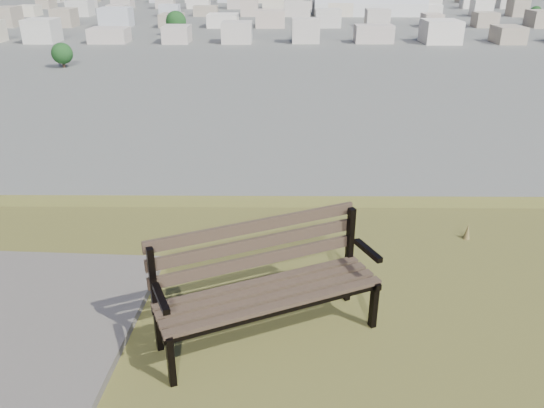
{
  "coord_description": "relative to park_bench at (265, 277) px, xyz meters",
  "views": [
    {
      "loc": [
        0.26,
        -2.07,
        27.85
      ],
      "look_at": [
        0.21,
        3.46,
        25.3
      ],
      "focal_mm": 35.0,
      "sensor_mm": 36.0,
      "label": 1
    }
  ],
  "objects": [
    {
      "name": "city_trees",
      "position": [
        -26.56,
        317.45,
        -20.7
      ],
      "size": [
        406.52,
        387.2,
        9.98
      ],
      "color": "#35241A",
      "rests_on": "ground"
    },
    {
      "name": "park_bench",
      "position": [
        0.0,
        0.0,
        0.0
      ],
      "size": [
        1.88,
        1.26,
        0.94
      ],
      "rotation": [
        0.0,
        0.0,
        0.42
      ],
      "color": "#413625",
      "rests_on": "hilltop_mesa"
    },
    {
      "name": "arena",
      "position": [
        50.08,
        305.8,
        -19.58
      ],
      "size": [
        59.82,
        25.37,
        25.23
      ],
      "rotation": [
        0.0,
        0.0,
        -0.0
      ],
      "color": "silver",
      "rests_on": "ground"
    }
  ]
}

